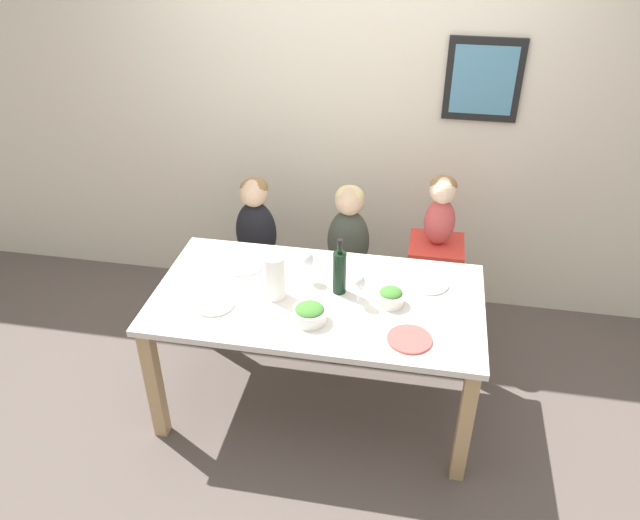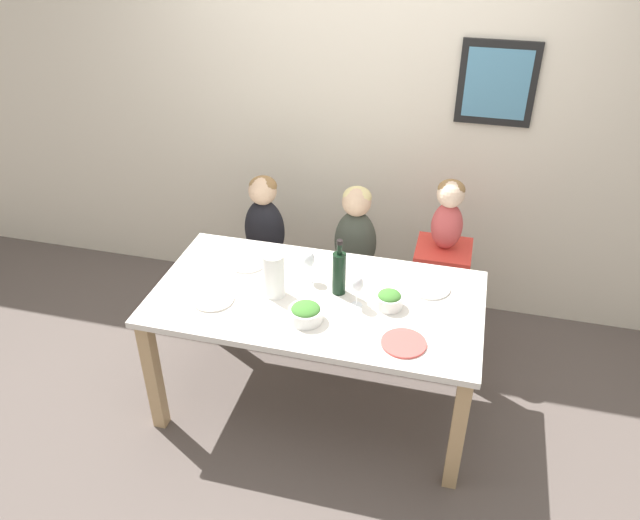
# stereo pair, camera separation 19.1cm
# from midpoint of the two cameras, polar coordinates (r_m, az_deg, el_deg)

# --- Properties ---
(ground_plane) EXTENTS (14.00, 14.00, 0.00)m
(ground_plane) POSITION_cam_midpoint_polar(r_m,az_deg,el_deg) (3.75, -1.69, -12.67)
(ground_plane) COLOR #564C47
(wall_back) EXTENTS (10.00, 0.09, 2.70)m
(wall_back) POSITION_cam_midpoint_polar(r_m,az_deg,el_deg) (4.04, 1.63, 13.59)
(wall_back) COLOR beige
(wall_back) RESTS_ON ground_plane
(dining_table) EXTENTS (1.72, 0.91, 0.75)m
(dining_table) POSITION_cam_midpoint_polar(r_m,az_deg,el_deg) (3.32, -1.87, -4.65)
(dining_table) COLOR silver
(dining_table) RESTS_ON ground_plane
(chair_far_left) EXTENTS (0.39, 0.38, 0.46)m
(chair_far_left) POSITION_cam_midpoint_polar(r_m,az_deg,el_deg) (4.15, -6.94, -0.95)
(chair_far_left) COLOR silver
(chair_far_left) RESTS_ON ground_plane
(chair_far_center) EXTENTS (0.39, 0.38, 0.46)m
(chair_far_center) POSITION_cam_midpoint_polar(r_m,az_deg,el_deg) (4.03, 1.15, -1.80)
(chair_far_center) COLOR silver
(chair_far_center) RESTS_ON ground_plane
(chair_right_highchair) EXTENTS (0.33, 0.33, 0.72)m
(chair_right_highchair) POSITION_cam_midpoint_polar(r_m,az_deg,el_deg) (3.91, 9.03, -0.59)
(chair_right_highchair) COLOR silver
(chair_right_highchair) RESTS_ON ground_plane
(person_child_left) EXTENTS (0.26, 0.19, 0.58)m
(person_child_left) POSITION_cam_midpoint_polar(r_m,az_deg,el_deg) (3.96, -7.30, 3.62)
(person_child_left) COLOR black
(person_child_left) RESTS_ON chair_far_left
(person_child_center) EXTENTS (0.26, 0.19, 0.58)m
(person_child_center) POSITION_cam_midpoint_polar(r_m,az_deg,el_deg) (3.83, 1.21, 2.87)
(person_child_center) COLOR #3D4238
(person_child_center) RESTS_ON chair_far_center
(person_baby_right) EXTENTS (0.18, 0.17, 0.44)m
(person_baby_right) POSITION_cam_midpoint_polar(r_m,az_deg,el_deg) (3.70, 9.58, 4.88)
(person_baby_right) COLOR #C64C4C
(person_baby_right) RESTS_ON chair_right_highchair
(wine_bottle) EXTENTS (0.07, 0.07, 0.32)m
(wine_bottle) POSITION_cam_midpoint_polar(r_m,az_deg,el_deg) (3.22, 0.10, -1.06)
(wine_bottle) COLOR black
(wine_bottle) RESTS_ON dining_table
(paper_towel_roll) EXTENTS (0.11, 0.11, 0.24)m
(paper_towel_roll) POSITION_cam_midpoint_polar(r_m,az_deg,el_deg) (3.20, -5.89, -1.58)
(paper_towel_roll) COLOR white
(paper_towel_roll) RESTS_ON dining_table
(wine_glass_near) EXTENTS (0.07, 0.07, 0.18)m
(wine_glass_near) POSITION_cam_midpoint_polar(r_m,az_deg,el_deg) (3.13, 1.84, -2.19)
(wine_glass_near) COLOR white
(wine_glass_near) RESTS_ON dining_table
(wine_glass_far) EXTENTS (0.07, 0.07, 0.18)m
(wine_glass_far) POSITION_cam_midpoint_polar(r_m,az_deg,el_deg) (3.31, -2.80, -0.11)
(wine_glass_far) COLOR white
(wine_glass_far) RESTS_ON dining_table
(salad_bowl_large) EXTENTS (0.17, 0.17, 0.09)m
(salad_bowl_large) POSITION_cam_midpoint_polar(r_m,az_deg,el_deg) (3.07, -2.68, -4.93)
(salad_bowl_large) COLOR white
(salad_bowl_large) RESTS_ON dining_table
(salad_bowl_small) EXTENTS (0.14, 0.14, 0.09)m
(salad_bowl_small) POSITION_cam_midpoint_polar(r_m,az_deg,el_deg) (3.19, 4.79, -3.37)
(salad_bowl_small) COLOR white
(salad_bowl_small) RESTS_ON dining_table
(dinner_plate_front_left) EXTENTS (0.22, 0.22, 0.01)m
(dinner_plate_front_left) POSITION_cam_midpoint_polar(r_m,az_deg,el_deg) (3.25, -11.35, -4.00)
(dinner_plate_front_left) COLOR silver
(dinner_plate_front_left) RESTS_ON dining_table
(dinner_plate_back_left) EXTENTS (0.22, 0.22, 0.01)m
(dinner_plate_back_left) POSITION_cam_midpoint_polar(r_m,az_deg,el_deg) (3.53, -8.51, -0.54)
(dinner_plate_back_left) COLOR silver
(dinner_plate_back_left) RESTS_ON dining_table
(dinner_plate_back_right) EXTENTS (0.22, 0.22, 0.01)m
(dinner_plate_back_right) POSITION_cam_midpoint_polar(r_m,az_deg,el_deg) (3.38, 8.28, -2.17)
(dinner_plate_back_right) COLOR silver
(dinner_plate_back_right) RESTS_ON dining_table
(dinner_plate_front_right) EXTENTS (0.22, 0.22, 0.01)m
(dinner_plate_front_right) POSITION_cam_midpoint_polar(r_m,az_deg,el_deg) (2.99, 6.37, -7.25)
(dinner_plate_front_right) COLOR #D14C47
(dinner_plate_front_right) RESTS_ON dining_table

